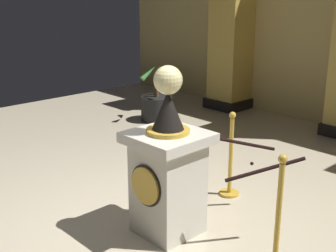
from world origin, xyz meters
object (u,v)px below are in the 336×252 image
stanchion_near (277,229)px  stanchion_far (230,167)px  pedestal_clock (168,170)px  potted_palm_left (157,105)px

stanchion_near → stanchion_far: bearing=144.6°
pedestal_clock → stanchion_far: size_ratio=1.65×
stanchion_near → potted_palm_left: stanchion_near is taller
stanchion_near → stanchion_far: size_ratio=1.04×
stanchion_far → potted_palm_left: bearing=153.1°
pedestal_clock → potted_palm_left: 4.13m
stanchion_near → pedestal_clock: bearing=-167.1°
pedestal_clock → stanchion_near: 1.19m
pedestal_clock → stanchion_near: size_ratio=1.59×
stanchion_far → stanchion_near: bearing=-35.4°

